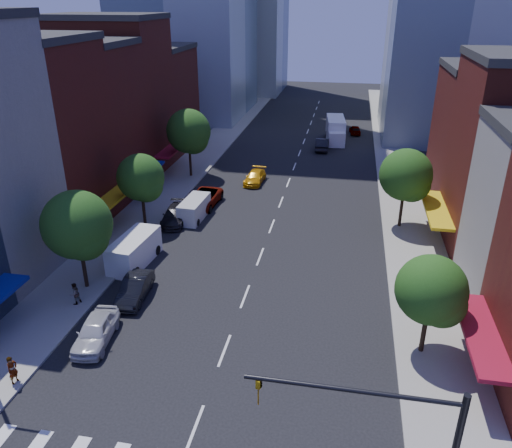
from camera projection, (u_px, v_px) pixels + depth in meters
The scene contains 25 objects.
ground at pixel (195, 428), 24.43m from camera, with size 220.00×220.00×0.00m, color black.
sidewalk_left at pixel (193, 165), 62.25m from camera, with size 5.00×120.00×0.15m, color gray.
sidewalk_right at pixel (399, 177), 58.04m from camera, with size 5.00×120.00×0.15m, color gray.
bldg_left_2 at pixel (26, 140), 42.96m from camera, with size 12.00×9.00×16.00m, color #591C15.
bldg_left_3 at pixel (77, 123), 50.76m from camera, with size 12.00×8.00×15.00m, color #571815.
bldg_left_4 at pixel (113, 98), 57.94m from camera, with size 12.00×9.00×17.00m, color #591C15.
bldg_left_5 at pixel (146, 100), 67.27m from camera, with size 12.00×10.00×13.00m, color #571815.
bldg_right_3 at pixel (501, 140), 48.58m from camera, with size 12.00×10.00×13.00m, color #571815.
tree_left_near at pixel (79, 228), 34.08m from camera, with size 4.80×4.80×7.30m.
tree_left_mid at pixel (142, 180), 44.05m from camera, with size 4.20×4.20×6.65m.
tree_left_far at pixel (190, 133), 56.28m from camera, with size 5.00×5.00×7.75m.
tree_right_near at pixel (434, 293), 27.81m from camera, with size 4.00×4.00×6.20m.
tree_right_far at pixel (407, 177), 43.61m from camera, with size 4.60×4.60×7.20m.
parked_car_front at pixel (96, 331), 30.25m from camera, with size 1.87×4.65×1.58m, color silver.
parked_car_second at pixel (135, 289), 34.65m from camera, with size 1.59×4.56×1.50m, color black.
parked_car_third at pixel (204, 199), 49.96m from camera, with size 2.63×5.71×1.59m, color #999999.
parked_car_rear at pixel (175, 215), 46.41m from camera, with size 2.04×5.02×1.46m, color black.
cargo_van_near at pixel (134, 251), 38.92m from camera, with size 2.58×5.54×2.29m.
cargo_van_far at pixel (194, 209), 47.03m from camera, with size 2.05×4.64×1.94m.
taxi at pixel (255, 177), 56.29m from camera, with size 1.89×4.64×1.35m, color orange.
traffic_car_oncoming at pixel (322, 144), 68.40m from camera, with size 1.70×4.88×1.61m, color black.
traffic_car_far at pixel (355, 130), 76.36m from camera, with size 1.54×3.83×1.30m, color #999999.
box_truck at pixel (336, 131), 72.31m from camera, with size 3.17×8.28×3.25m.
pedestrian_near at pixel (13, 370), 26.80m from camera, with size 0.61×0.40×1.66m, color #999999.
pedestrian_far at pixel (75, 294), 33.76m from camera, with size 0.76×0.59×1.56m, color #999999.
Camera 1 is at (6.29, -17.18, 19.27)m, focal length 35.00 mm.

